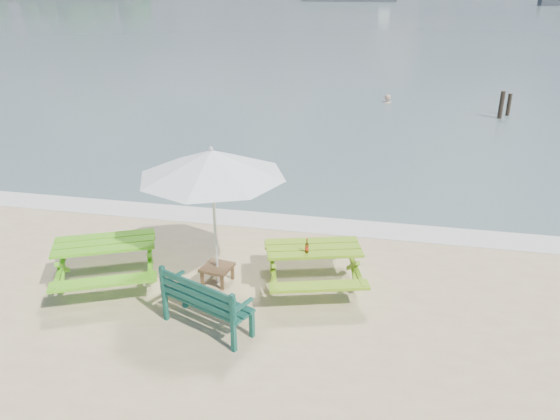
% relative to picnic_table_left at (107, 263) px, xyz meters
% --- Properties ---
extents(sea, '(300.00, 300.00, 0.00)m').
position_rel_picnic_table_left_xyz_m(sea, '(2.38, 83.68, -0.40)').
color(sea, slate).
rests_on(sea, ground).
extents(foam_strip, '(22.00, 0.90, 0.01)m').
position_rel_picnic_table_left_xyz_m(foam_strip, '(2.38, 3.28, -0.40)').
color(foam_strip, silver).
rests_on(foam_strip, ground).
extents(picnic_table_left, '(2.41, 2.51, 0.84)m').
position_rel_picnic_table_left_xyz_m(picnic_table_left, '(0.00, 0.00, 0.00)').
color(picnic_table_left, '#57AF1A').
rests_on(picnic_table_left, ground).
extents(picnic_table_right, '(2.12, 2.25, 0.80)m').
position_rel_picnic_table_left_xyz_m(picnic_table_right, '(3.70, 0.63, -0.02)').
color(picnic_table_right, '#6B9817').
rests_on(picnic_table_right, ground).
extents(park_bench, '(1.62, 1.09, 0.95)m').
position_rel_picnic_table_left_xyz_m(park_bench, '(2.25, -0.99, -0.11)').
color(park_bench, '#104338').
rests_on(park_bench, ground).
extents(side_table, '(0.60, 0.60, 0.33)m').
position_rel_picnic_table_left_xyz_m(side_table, '(1.96, 0.41, -0.23)').
color(side_table, brown).
rests_on(side_table, ground).
extents(patio_umbrella, '(2.99, 2.99, 2.54)m').
position_rel_picnic_table_left_xyz_m(patio_umbrella, '(1.96, 0.41, 1.91)').
color(patio_umbrella, silver).
rests_on(patio_umbrella, ground).
extents(beer_bottle, '(0.07, 0.07, 0.26)m').
position_rel_picnic_table_left_xyz_m(beer_bottle, '(3.62, 0.40, 0.48)').
color(beer_bottle, '#994C16').
rests_on(beer_bottle, picnic_table_right).
extents(swimmer, '(0.67, 0.56, 1.57)m').
position_rel_picnic_table_left_xyz_m(swimmer, '(4.67, 17.01, -0.82)').
color(swimmer, tan).
rests_on(swimmer, ground).
extents(mooring_pilings, '(0.57, 0.77, 1.29)m').
position_rel_picnic_table_left_xyz_m(mooring_pilings, '(9.31, 15.10, -0.00)').
color(mooring_pilings, black).
rests_on(mooring_pilings, ground).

